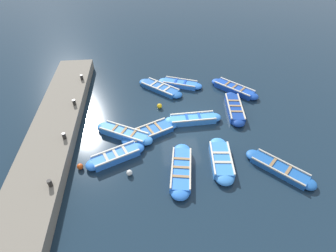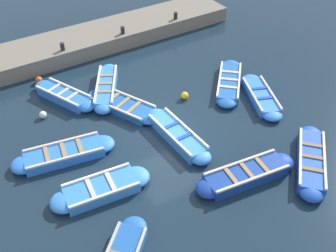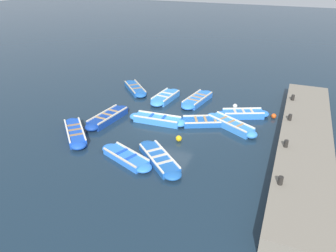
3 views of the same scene
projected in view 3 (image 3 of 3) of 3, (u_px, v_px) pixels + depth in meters
The scene contains 20 objects.
ground_plane at pixel (168, 124), 19.17m from camera, with size 120.00×120.00×0.00m, color #162838.
boat_stern_in at pixel (231, 125), 18.65m from camera, with size 3.47×2.41×0.46m.
boat_far_corner at pixel (135, 88), 24.05m from camera, with size 3.05×3.17×0.37m.
boat_inner_gap at pixel (166, 97), 22.43m from camera, with size 1.30×3.36×0.43m.
boat_alongside at pixel (197, 100), 22.08m from camera, with size 1.51×3.71×0.41m.
boat_centre at pixel (205, 122), 19.13m from camera, with size 3.62×2.37×0.36m.
boat_outer_left at pixel (108, 117), 19.52m from camera, with size 1.30×3.73×0.46m.
boat_drifting at pixel (126, 157), 15.67m from camera, with size 3.35×2.00×0.37m.
boat_tucked at pixel (243, 114), 19.97m from camera, with size 3.24×1.98×0.45m.
boat_near_quay at pixel (159, 159), 15.56m from camera, with size 3.30×3.12×0.37m.
boat_bow_out at pixel (75, 133), 17.84m from camera, with size 3.09×3.25×0.43m.
boat_end_of_row at pixel (157, 120), 19.28m from camera, with size 3.55×0.93×0.44m.
quay_wall at pixel (305, 142), 16.56m from camera, with size 2.50×15.59×0.74m.
bollard_north at pixel (293, 98), 20.45m from camera, with size 0.20×0.20×0.35m, color black.
bollard_mid_north at pixel (290, 117), 17.89m from camera, with size 0.20×0.20×0.35m, color black.
bollard_mid_south at pixel (286, 144), 15.33m from camera, with size 0.20×0.20×0.35m, color black.
bollard_south at pixel (281, 180), 12.77m from camera, with size 0.20×0.20×0.35m, color black.
buoy_orange_near at pixel (179, 138), 17.31m from camera, with size 0.33×0.33×0.33m, color #EAB214.
buoy_yellow_far at pixel (235, 106), 21.18m from camera, with size 0.30×0.30×0.30m, color silver.
buoy_white_drifting at pixel (274, 116), 19.82m from camera, with size 0.31×0.31×0.31m, color #E05119.
Camera 3 is at (-6.30, 15.94, 8.60)m, focal length 35.00 mm.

